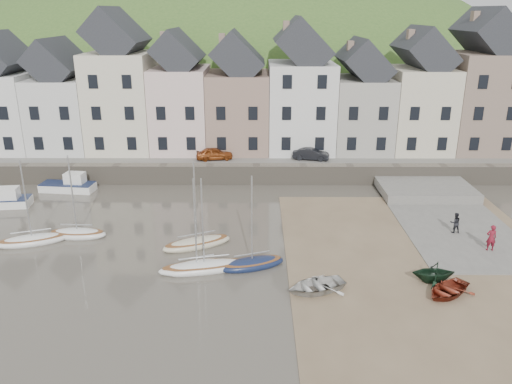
{
  "coord_description": "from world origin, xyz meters",
  "views": [
    {
      "loc": [
        0.15,
        -29.03,
        15.43
      ],
      "look_at": [
        0.0,
        6.0,
        3.0
      ],
      "focal_mm": 35.91,
      "sensor_mm": 36.0,
      "label": 1
    }
  ],
  "objects_px": {
    "rowboat_white": "(316,285)",
    "car_right": "(311,154)",
    "rowboat_red": "(447,290)",
    "rowboat_green": "(433,272)",
    "person_dark": "(455,223)",
    "person_red": "(491,238)",
    "sailboat_0": "(32,240)",
    "car_left": "(214,154)"
  },
  "relations": [
    {
      "from": "rowboat_red",
      "to": "person_dark",
      "type": "distance_m",
      "value": 9.34
    },
    {
      "from": "rowboat_white",
      "to": "rowboat_green",
      "type": "relative_size",
      "value": 1.4
    },
    {
      "from": "sailboat_0",
      "to": "car_left",
      "type": "height_order",
      "value": "sailboat_0"
    },
    {
      "from": "person_red",
      "to": "car_right",
      "type": "height_order",
      "value": "car_right"
    },
    {
      "from": "rowboat_green",
      "to": "person_red",
      "type": "xyz_separation_m",
      "value": [
        5.2,
        4.21,
        0.32
      ]
    },
    {
      "from": "car_right",
      "to": "car_left",
      "type": "bearing_deg",
      "value": 101.31
    },
    {
      "from": "rowboat_white",
      "to": "car_right",
      "type": "xyz_separation_m",
      "value": [
        1.84,
        22.42,
        1.76
      ]
    },
    {
      "from": "rowboat_white",
      "to": "rowboat_red",
      "type": "height_order",
      "value": "rowboat_white"
    },
    {
      "from": "car_left",
      "to": "car_right",
      "type": "xyz_separation_m",
      "value": [
        9.48,
        0.0,
        -0.03
      ]
    },
    {
      "from": "person_red",
      "to": "car_left",
      "type": "distance_m",
      "value": 26.33
    },
    {
      "from": "rowboat_green",
      "to": "person_red",
      "type": "height_order",
      "value": "person_red"
    },
    {
      "from": "car_left",
      "to": "rowboat_green",
      "type": "bearing_deg",
      "value": -155.43
    },
    {
      "from": "rowboat_white",
      "to": "person_dark",
      "type": "distance_m",
      "value": 13.77
    },
    {
      "from": "sailboat_0",
      "to": "rowboat_green",
      "type": "bearing_deg",
      "value": -11.57
    },
    {
      "from": "person_red",
      "to": "car_right",
      "type": "xyz_separation_m",
      "value": [
        -10.5,
        17.11,
        1.14
      ]
    },
    {
      "from": "car_left",
      "to": "person_red",
      "type": "bearing_deg",
      "value": -140.74
    },
    {
      "from": "rowboat_white",
      "to": "rowboat_green",
      "type": "xyz_separation_m",
      "value": [
        7.14,
        1.1,
        0.3
      ]
    },
    {
      "from": "rowboat_white",
      "to": "car_right",
      "type": "relative_size",
      "value": 0.99
    },
    {
      "from": "person_dark",
      "to": "car_left",
      "type": "distance_m",
      "value": 23.46
    },
    {
      "from": "rowboat_green",
      "to": "car_left",
      "type": "xyz_separation_m",
      "value": [
        -14.78,
        21.32,
        1.49
      ]
    },
    {
      "from": "person_red",
      "to": "person_dark",
      "type": "distance_m",
      "value": 3.24
    },
    {
      "from": "sailboat_0",
      "to": "rowboat_red",
      "type": "bearing_deg",
      "value": -14.46
    },
    {
      "from": "person_dark",
      "to": "car_right",
      "type": "bearing_deg",
      "value": -58.55
    },
    {
      "from": "rowboat_green",
      "to": "person_dark",
      "type": "height_order",
      "value": "person_dark"
    },
    {
      "from": "rowboat_white",
      "to": "person_red",
      "type": "distance_m",
      "value": 13.45
    },
    {
      "from": "person_dark",
      "to": "car_left",
      "type": "bearing_deg",
      "value": -38.68
    },
    {
      "from": "rowboat_white",
      "to": "rowboat_red",
      "type": "bearing_deg",
      "value": 65.43
    },
    {
      "from": "rowboat_white",
      "to": "person_red",
      "type": "height_order",
      "value": "person_red"
    },
    {
      "from": "person_red",
      "to": "rowboat_red",
      "type": "bearing_deg",
      "value": 52.93
    },
    {
      "from": "rowboat_green",
      "to": "person_red",
      "type": "distance_m",
      "value": 6.7
    },
    {
      "from": "rowboat_green",
      "to": "car_right",
      "type": "relative_size",
      "value": 0.71
    },
    {
      "from": "rowboat_green",
      "to": "person_dark",
      "type": "xyz_separation_m",
      "value": [
        3.87,
        7.15,
        0.17
      ]
    },
    {
      "from": "person_red",
      "to": "sailboat_0",
      "type": "bearing_deg",
      "value": 1.17
    },
    {
      "from": "sailboat_0",
      "to": "rowboat_white",
      "type": "height_order",
      "value": "sailboat_0"
    },
    {
      "from": "rowboat_white",
      "to": "rowboat_red",
      "type": "distance_m",
      "value": 7.51
    },
    {
      "from": "sailboat_0",
      "to": "rowboat_red",
      "type": "xyz_separation_m",
      "value": [
        26.69,
        -6.88,
        0.13
      ]
    },
    {
      "from": "sailboat_0",
      "to": "person_red",
      "type": "bearing_deg",
      "value": -2.16
    },
    {
      "from": "rowboat_green",
      "to": "car_right",
      "type": "xyz_separation_m",
      "value": [
        -5.3,
        21.32,
        1.46
      ]
    },
    {
      "from": "car_left",
      "to": "car_right",
      "type": "relative_size",
      "value": 1.01
    },
    {
      "from": "rowboat_green",
      "to": "person_red",
      "type": "relative_size",
      "value": 1.37
    },
    {
      "from": "rowboat_white",
      "to": "rowboat_red",
      "type": "relative_size",
      "value": 1.1
    },
    {
      "from": "sailboat_0",
      "to": "person_red",
      "type": "xyz_separation_m",
      "value": [
        31.54,
        -1.19,
        0.78
      ]
    }
  ]
}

